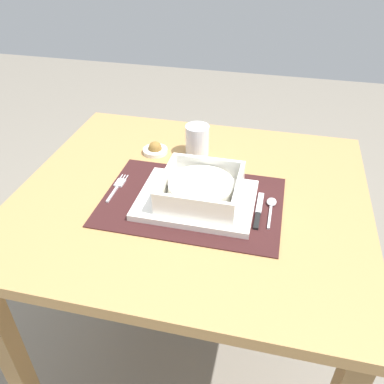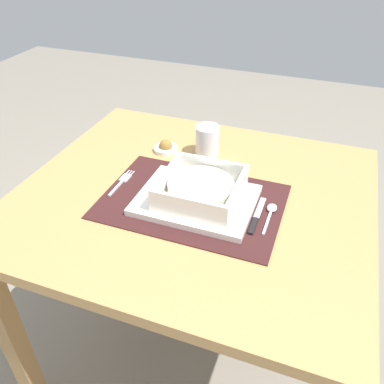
{
  "view_description": "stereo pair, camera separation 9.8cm",
  "coord_description": "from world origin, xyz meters",
  "views": [
    {
      "loc": [
        0.19,
        -0.82,
        1.32
      ],
      "look_at": [
        0.01,
        -0.04,
        0.75
      ],
      "focal_mm": 37.61,
      "sensor_mm": 36.0,
      "label": 1
    },
    {
      "loc": [
        0.29,
        -0.79,
        1.32
      ],
      "look_at": [
        0.01,
        -0.04,
        0.75
      ],
      "focal_mm": 37.61,
      "sensor_mm": 36.0,
      "label": 2
    }
  ],
  "objects": [
    {
      "name": "butter_knife",
      "position": [
        0.18,
        -0.05,
        0.72
      ],
      "size": [
        0.01,
        0.14,
        0.01
      ],
      "rotation": [
        0.0,
        0.0,
        0.01
      ],
      "color": "black",
      "rests_on": "placemat"
    },
    {
      "name": "dining_table",
      "position": [
        0.0,
        0.0,
        0.61
      ],
      "size": [
        0.89,
        0.79,
        0.72
      ],
      "color": "#B2844C",
      "rests_on": "ground"
    },
    {
      "name": "serving_plate",
      "position": [
        0.02,
        -0.04,
        0.73
      ],
      "size": [
        0.28,
        0.21,
        0.02
      ],
      "primitive_type": "cube",
      "color": "white",
      "rests_on": "placemat"
    },
    {
      "name": "drinking_glass",
      "position": [
        -0.03,
        0.2,
        0.76
      ],
      "size": [
        0.07,
        0.07,
        0.09
      ],
      "color": "white",
      "rests_on": "dining_table"
    },
    {
      "name": "fork",
      "position": [
        -0.19,
        -0.02,
        0.72
      ],
      "size": [
        0.02,
        0.13,
        0.0
      ],
      "rotation": [
        0.0,
        0.0,
        -0.06
      ],
      "color": "silver",
      "rests_on": "placemat"
    },
    {
      "name": "porridge_bowl",
      "position": [
        0.03,
        -0.04,
        0.76
      ],
      "size": [
        0.19,
        0.19,
        0.06
      ],
      "color": "white",
      "rests_on": "serving_plate"
    },
    {
      "name": "spoon",
      "position": [
        0.2,
        -0.02,
        0.73
      ],
      "size": [
        0.02,
        0.12,
        0.01
      ],
      "rotation": [
        0.0,
        0.0,
        0.02
      ],
      "color": "silver",
      "rests_on": "placemat"
    },
    {
      "name": "condiment_saucer",
      "position": [
        -0.15,
        0.17,
        0.73
      ],
      "size": [
        0.07,
        0.07,
        0.04
      ],
      "color": "white",
      "rests_on": "dining_table"
    },
    {
      "name": "ground_plane",
      "position": [
        0.0,
        0.0,
        0.0
      ],
      "size": [
        6.0,
        6.0,
        0.0
      ],
      "primitive_type": "plane",
      "color": "gray"
    },
    {
      "name": "placemat",
      "position": [
        0.01,
        -0.04,
        0.72
      ],
      "size": [
        0.44,
        0.31,
        0.0
      ],
      "primitive_type": "cube",
      "color": "#381919",
      "rests_on": "dining_table"
    }
  ]
}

